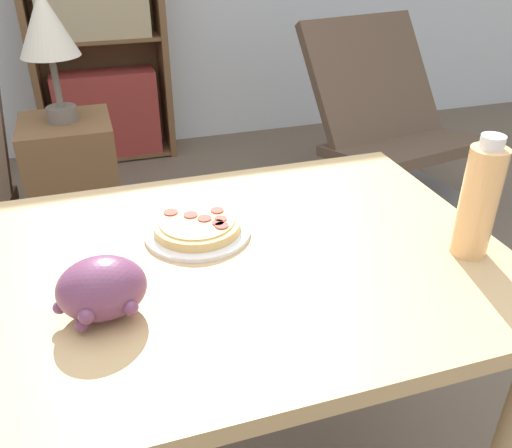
{
  "coord_description": "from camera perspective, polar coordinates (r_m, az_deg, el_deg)",
  "views": [
    {
      "loc": [
        -0.24,
        -0.79,
        1.33
      ],
      "look_at": [
        0.04,
        0.08,
        0.8
      ],
      "focal_mm": 38.0,
      "sensor_mm": 36.0,
      "label": 1
    }
  ],
  "objects": [
    {
      "name": "lounge_chair_far",
      "position": [
        2.77,
        13.57,
        7.35
      ],
      "size": [
        0.76,
        0.86,
        0.88
      ],
      "rotation": [
        0.0,
        0.0,
        0.18
      ],
      "color": "slate",
      "rests_on": "ground_plane"
    },
    {
      "name": "side_table",
      "position": [
        2.32,
        -18.29,
        2.83
      ],
      "size": [
        0.34,
        0.34,
        0.64
      ],
      "color": "brown",
      "rests_on": "ground_plane"
    },
    {
      "name": "bookshelf",
      "position": [
        3.32,
        -16.25,
        17.24
      ],
      "size": [
        0.75,
        0.28,
        1.4
      ],
      "color": "brown",
      "rests_on": "ground_plane"
    },
    {
      "name": "drink_bottle",
      "position": [
        1.11,
        22.41,
        2.3
      ],
      "size": [
        0.07,
        0.07,
        0.25
      ],
      "color": "#EFB270",
      "rests_on": "dining_table"
    },
    {
      "name": "dining_table",
      "position": [
        1.12,
        -4.57,
        -8.38
      ],
      "size": [
        1.17,
        0.77,
        0.74
      ],
      "color": "tan",
      "rests_on": "ground_plane"
    },
    {
      "name": "grape_bunch",
      "position": [
        0.93,
        -15.89,
        -6.6
      ],
      "size": [
        0.16,
        0.12,
        0.11
      ],
      "color": "#6B3856",
      "rests_on": "dining_table"
    },
    {
      "name": "pizza_on_plate",
      "position": [
        1.14,
        -6.18,
        -0.37
      ],
      "size": [
        0.22,
        0.22,
        0.04
      ],
      "color": "white",
      "rests_on": "dining_table"
    },
    {
      "name": "table_lamp",
      "position": [
        2.12,
        -21.2,
        18.51
      ],
      "size": [
        0.21,
        0.21,
        0.46
      ],
      "color": "#665B51",
      "rests_on": "side_table"
    }
  ]
}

